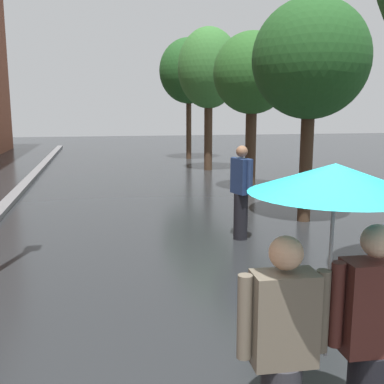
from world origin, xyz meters
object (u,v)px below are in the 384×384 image
at_px(pedestrian_walking_midground, 241,192).
at_px(street_tree_4, 189,71).
at_px(street_tree_2, 252,75).
at_px(street_tree_3, 209,69).
at_px(street_tree_1, 311,60).
at_px(couple_under_umbrella, 331,278).

bearing_deg(pedestrian_walking_midground, street_tree_4, 82.38).
bearing_deg(street_tree_2, street_tree_3, 90.73).
relative_size(street_tree_1, street_tree_3, 0.84).
xyz_separation_m(street_tree_1, couple_under_umbrella, (-2.92, -6.41, -2.01)).
relative_size(street_tree_2, street_tree_3, 0.83).
xyz_separation_m(street_tree_3, street_tree_4, (0.10, 4.33, 0.26)).
height_order(couple_under_umbrella, pedestrian_walking_midground, couple_under_umbrella).
relative_size(street_tree_3, couple_under_umbrella, 2.66).
distance_m(street_tree_3, pedestrian_walking_midground, 10.24).
relative_size(street_tree_2, pedestrian_walking_midground, 2.62).
xyz_separation_m(street_tree_4, couple_under_umbrella, (-3.03, -19.30, -2.81)).
xyz_separation_m(street_tree_4, pedestrian_walking_midground, (-1.87, -13.96, -3.26)).
relative_size(street_tree_1, couple_under_umbrella, 2.24).
distance_m(street_tree_3, couple_under_umbrella, 15.47).
relative_size(street_tree_1, street_tree_2, 1.01).
xyz_separation_m(street_tree_1, pedestrian_walking_midground, (-1.77, -1.06, -2.45)).
height_order(street_tree_4, pedestrian_walking_midground, street_tree_4).
height_order(street_tree_2, pedestrian_walking_midground, street_tree_2).
height_order(street_tree_3, pedestrian_walking_midground, street_tree_3).
bearing_deg(street_tree_2, street_tree_1, -90.94).
bearing_deg(couple_under_umbrella, street_tree_2, 73.57).
distance_m(street_tree_2, street_tree_3, 4.88).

